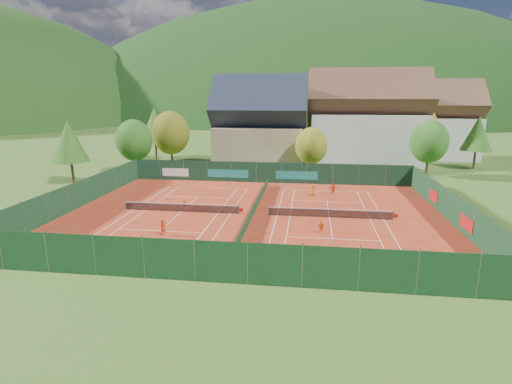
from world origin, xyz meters
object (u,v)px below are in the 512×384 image
object	(u,v)px
ball_hopper	(414,258)
player_left_far	(184,204)
player_left_near	(131,242)
player_right_far_b	(333,189)
hotel_block_b	(433,125)
player_left_mid	(163,228)
player_right_far_a	(313,190)
player_right_near	(321,227)
hotel_block_a	(366,123)
chalet	(260,129)

from	to	relation	value
ball_hopper	player_left_far	xyz separation A→B (m)	(-21.58, 12.03, 0.08)
player_left_near	player_right_far_b	bearing A→B (deg)	37.69
hotel_block_b	player_left_far	world-z (taller)	hotel_block_b
player_left_near	player_left_mid	size ratio (longest dim) A/B	0.80
player_right_far_a	ball_hopper	bearing A→B (deg)	93.44
player_right_near	player_right_far_b	distance (m)	15.55
hotel_block_a	ball_hopper	size ratio (longest dim) A/B	27.00
player_left_mid	player_left_far	distance (m)	8.40
player_left_near	player_left_far	distance (m)	11.91
hotel_block_a	chalet	bearing A→B (deg)	-162.47
ball_hopper	player_left_mid	size ratio (longest dim) A/B	0.53
chalet	ball_hopper	world-z (taller)	chalet
player_left_mid	player_right_far_b	xyz separation A→B (m)	(16.13, 17.93, -0.06)
chalet	player_left_far	distance (m)	30.21
player_left_near	player_right_near	distance (m)	16.75
hotel_block_a	player_right_near	bearing A→B (deg)	-102.38
hotel_block_a	hotel_block_b	xyz separation A→B (m)	(14.00, 8.00, -0.76)
hotel_block_b	hotel_block_a	bearing A→B (deg)	-150.26
player_right_far_a	player_right_far_b	size ratio (longest dim) A/B	1.04
chalet	player_right_near	xyz separation A→B (m)	(9.98, -35.09, -6.01)
chalet	hotel_block_a	xyz separation A→B (m)	(19.00, 6.00, 0.76)
chalet	hotel_block_a	distance (m)	19.94
player_left_mid	player_right_far_a	distance (m)	21.52
player_left_mid	player_right_far_a	world-z (taller)	player_left_mid
ball_hopper	player_left_near	xyz separation A→B (m)	(-22.38, 0.15, 0.05)
player_right_far_a	player_right_far_b	world-z (taller)	player_right_far_a
player_left_far	hotel_block_a	bearing A→B (deg)	-134.56
ball_hopper	player_left_mid	bearing A→B (deg)	170.12
player_left_mid	player_left_far	xyz separation A→B (m)	(-0.62, 8.38, -0.13)
player_right_far_b	ball_hopper	bearing A→B (deg)	107.11
chalet	hotel_block_b	size ratio (longest dim) A/B	0.94
player_right_far_b	hotel_block_b	bearing A→B (deg)	-117.58
hotel_block_b	player_left_far	bearing A→B (deg)	-131.22
player_left_mid	hotel_block_b	bearing A→B (deg)	57.07
player_left_near	player_right_far_b	size ratio (longest dim) A/B	0.86
chalet	player_right_far_b	world-z (taller)	chalet
hotel_block_b	player_left_near	bearing A→B (deg)	-125.06
player_left_far	player_right_far_a	bearing A→B (deg)	-159.82
player_left_near	player_right_far_a	size ratio (longest dim) A/B	0.83
hotel_block_a	player_right_near	xyz separation A→B (m)	(-9.02, -41.09, -6.77)
hotel_block_b	player_left_near	distance (m)	67.57
player_right_far_a	player_right_far_b	xyz separation A→B (m)	(2.61, 1.18, -0.03)
hotel_block_b	ball_hopper	world-z (taller)	hotel_block_b
chalet	player_left_near	world-z (taller)	chalet
ball_hopper	player_right_near	world-z (taller)	player_right_near
player_left_near	player_right_far_b	distance (m)	27.70
ball_hopper	player_right_near	bearing A→B (deg)	137.61
ball_hopper	player_left_mid	world-z (taller)	player_left_mid
player_left_near	player_right_far_b	world-z (taller)	player_right_far_b
chalet	player_right_far_a	distance (m)	23.57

